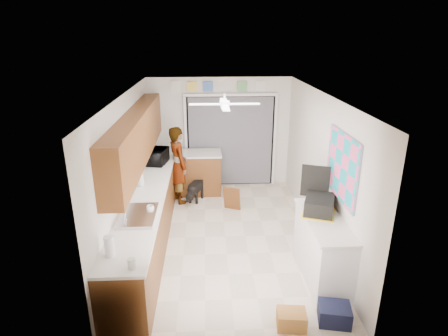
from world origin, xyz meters
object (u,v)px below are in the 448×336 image
object	(u,v)px
cup	(150,208)
suitcase	(319,205)
cardboard_box	(291,319)
paper_towel_roll	(109,246)
dog	(196,190)
soap_bottle	(140,177)
navy_crate	(334,314)
man	(178,165)
microwave	(157,156)

from	to	relation	value
cup	suitcase	bearing A→B (deg)	-3.59
cup	cardboard_box	world-z (taller)	cup
paper_towel_roll	dog	size ratio (longest dim) A/B	0.42
soap_bottle	suitcase	bearing A→B (deg)	-22.29
navy_crate	man	bearing A→B (deg)	120.22
microwave	cup	world-z (taller)	microwave
dog	soap_bottle	bearing A→B (deg)	-100.08
navy_crate	dog	bearing A→B (deg)	115.90
soap_bottle	suitcase	distance (m)	2.98
soap_bottle	navy_crate	distance (m)	3.66
paper_towel_roll	microwave	bearing A→B (deg)	87.24
cup	microwave	bearing A→B (deg)	94.00
soap_bottle	suitcase	world-z (taller)	soap_bottle
soap_bottle	man	world-z (taller)	man
cup	soap_bottle	bearing A→B (deg)	106.61
cup	navy_crate	world-z (taller)	cup
cup	navy_crate	xyz separation A→B (m)	(2.39, -1.32, -0.87)
soap_bottle	dog	size ratio (longest dim) A/B	0.52
suitcase	cardboard_box	xyz separation A→B (m)	(-0.62, -1.23, -0.94)
cup	man	distance (m)	2.39
suitcase	man	size ratio (longest dim) A/B	0.33
microwave	man	distance (m)	0.53
paper_towel_roll	soap_bottle	bearing A→B (deg)	89.52
cup	paper_towel_roll	size ratio (longest dim) A/B	0.43
suitcase	cardboard_box	distance (m)	1.67
soap_bottle	cardboard_box	distance (m)	3.33
suitcase	cardboard_box	world-z (taller)	suitcase
soap_bottle	man	bearing A→B (deg)	69.10
paper_towel_roll	suitcase	distance (m)	2.95
paper_towel_roll	dog	bearing A→B (deg)	75.59
cardboard_box	dog	world-z (taller)	dog
cup	man	size ratio (longest dim) A/B	0.07
microwave	paper_towel_roll	world-z (taller)	microwave
suitcase	navy_crate	world-z (taller)	suitcase
paper_towel_roll	cardboard_box	xyz separation A→B (m)	(2.15, -0.22, -0.96)
microwave	cardboard_box	world-z (taller)	microwave
suitcase	dog	size ratio (longest dim) A/B	0.88
paper_towel_roll	man	world-z (taller)	man
soap_bottle	dog	bearing A→B (deg)	57.45
soap_bottle	navy_crate	size ratio (longest dim) A/B	0.82
cup	cardboard_box	bearing A→B (deg)	-36.88
cardboard_box	suitcase	bearing A→B (deg)	63.13
cardboard_box	navy_crate	world-z (taller)	navy_crate
microwave	navy_crate	size ratio (longest dim) A/B	1.38
navy_crate	dog	size ratio (longest dim) A/B	0.64
microwave	soap_bottle	distance (m)	1.17
suitcase	navy_crate	xyz separation A→B (m)	(-0.07, -1.17, -0.94)
soap_bottle	cup	size ratio (longest dim) A/B	2.89
man	soap_bottle	bearing A→B (deg)	134.91
man	navy_crate	bearing A→B (deg)	-173.97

